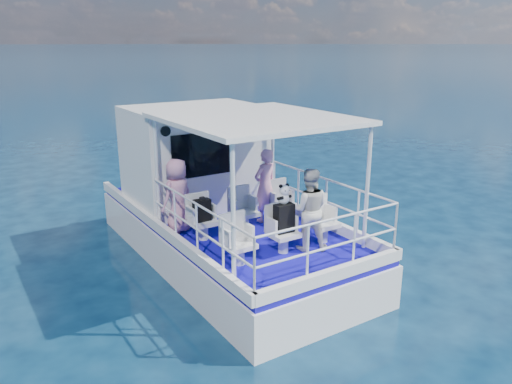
# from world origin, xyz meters

# --- Properties ---
(ground) EXTENTS (2000.00, 2000.00, 0.00)m
(ground) POSITION_xyz_m (0.00, 0.00, 0.00)
(ground) COLOR #071D35
(ground) RESTS_ON ground
(hull) EXTENTS (3.00, 7.00, 1.60)m
(hull) POSITION_xyz_m (0.00, 1.00, 0.00)
(hull) COLOR white
(hull) RESTS_ON ground
(deck) EXTENTS (2.90, 6.90, 0.10)m
(deck) POSITION_xyz_m (0.00, 1.00, 0.85)
(deck) COLOR #120A96
(deck) RESTS_ON hull
(cabin) EXTENTS (2.85, 2.00, 2.20)m
(cabin) POSITION_xyz_m (0.00, 2.30, 2.00)
(cabin) COLOR white
(cabin) RESTS_ON deck
(canopy) EXTENTS (3.00, 3.20, 0.08)m
(canopy) POSITION_xyz_m (0.00, -0.20, 3.14)
(canopy) COLOR white
(canopy) RESTS_ON cabin
(canopy_posts) EXTENTS (2.77, 2.97, 2.20)m
(canopy_posts) POSITION_xyz_m (0.00, -0.25, 2.00)
(canopy_posts) COLOR white
(canopy_posts) RESTS_ON deck
(railings) EXTENTS (2.84, 3.59, 1.00)m
(railings) POSITION_xyz_m (0.00, -0.58, 1.40)
(railings) COLOR white
(railings) RESTS_ON deck
(seat_port_fwd) EXTENTS (0.48, 0.46, 0.38)m
(seat_port_fwd) POSITION_xyz_m (-0.90, 0.20, 1.09)
(seat_port_fwd) COLOR silver
(seat_port_fwd) RESTS_ON deck
(seat_center_fwd) EXTENTS (0.48, 0.46, 0.38)m
(seat_center_fwd) POSITION_xyz_m (0.00, 0.20, 1.09)
(seat_center_fwd) COLOR silver
(seat_center_fwd) RESTS_ON deck
(seat_stbd_fwd) EXTENTS (0.48, 0.46, 0.38)m
(seat_stbd_fwd) POSITION_xyz_m (0.90, 0.20, 1.09)
(seat_stbd_fwd) COLOR silver
(seat_stbd_fwd) RESTS_ON deck
(seat_port_aft) EXTENTS (0.48, 0.46, 0.38)m
(seat_port_aft) POSITION_xyz_m (-0.90, -1.10, 1.09)
(seat_port_aft) COLOR silver
(seat_port_aft) RESTS_ON deck
(seat_center_aft) EXTENTS (0.48, 0.46, 0.38)m
(seat_center_aft) POSITION_xyz_m (0.00, -1.10, 1.09)
(seat_center_aft) COLOR silver
(seat_center_aft) RESTS_ON deck
(seat_stbd_aft) EXTENTS (0.48, 0.46, 0.38)m
(seat_stbd_aft) POSITION_xyz_m (0.90, -1.10, 1.09)
(seat_stbd_aft) COLOR silver
(seat_stbd_aft) RESTS_ON deck
(passenger_port_fwd) EXTENTS (0.65, 0.56, 1.45)m
(passenger_port_fwd) POSITION_xyz_m (-1.11, 0.83, 1.62)
(passenger_port_fwd) COLOR #CA83A4
(passenger_port_fwd) RESTS_ON deck
(passenger_stbd_fwd) EXTENTS (0.60, 0.45, 1.51)m
(passenger_stbd_fwd) POSITION_xyz_m (0.64, 0.42, 1.65)
(passenger_stbd_fwd) COLOR #F29CBC
(passenger_stbd_fwd) RESTS_ON deck
(passenger_stbd_aft) EXTENTS (0.91, 0.86, 1.48)m
(passenger_stbd_aft) POSITION_xyz_m (0.46, -1.21, 1.64)
(passenger_stbd_aft) COLOR silver
(passenger_stbd_aft) RESTS_ON deck
(backpack_port) EXTENTS (0.31, 0.17, 0.41)m
(backpack_port) POSITION_xyz_m (-0.92, 0.18, 1.48)
(backpack_port) COLOR black
(backpack_port) RESTS_ON seat_port_fwd
(backpack_center) EXTENTS (0.34, 0.19, 0.51)m
(backpack_center) POSITION_xyz_m (0.00, -1.10, 1.53)
(backpack_center) COLOR black
(backpack_center) RESTS_ON seat_center_aft
(compact_camera) EXTENTS (0.09, 0.05, 0.05)m
(compact_camera) POSITION_xyz_m (-0.92, 0.17, 1.72)
(compact_camera) COLOR black
(compact_camera) RESTS_ON backpack_port
(panda) EXTENTS (0.23, 0.19, 0.35)m
(panda) POSITION_xyz_m (0.01, -1.07, 1.96)
(panda) COLOR white
(panda) RESTS_ON backpack_center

